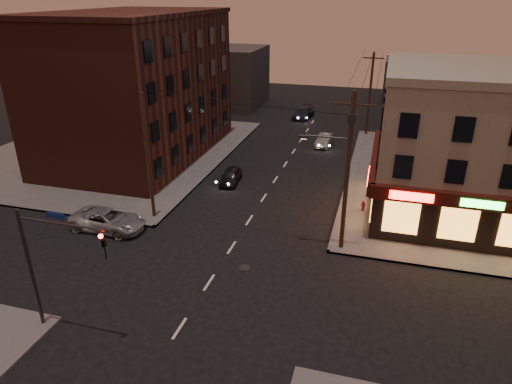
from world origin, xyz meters
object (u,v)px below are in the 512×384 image
(suv_cross, at_px, (108,220))
(sedan_mid, at_px, (325,140))
(sedan_far, at_px, (303,113))
(sedan_near, at_px, (231,176))
(fire_hydrant, at_px, (363,205))

(suv_cross, bearing_deg, sedan_mid, -25.44)
(sedan_far, bearing_deg, sedan_near, -87.43)
(suv_cross, relative_size, sedan_mid, 1.38)
(suv_cross, relative_size, sedan_far, 1.11)
(sedan_near, distance_m, sedan_far, 23.14)
(suv_cross, relative_size, fire_hydrant, 6.80)
(sedan_near, xyz_separation_m, sedan_far, (2.06, 23.05, 0.07))
(suv_cross, distance_m, sedan_near, 11.65)
(sedan_far, bearing_deg, suv_cross, -95.00)
(suv_cross, xyz_separation_m, sedan_mid, (11.77, 22.71, -0.10))
(sedan_near, relative_size, fire_hydrant, 4.69)
(sedan_far, xyz_separation_m, fire_hydrant, (9.29, -25.76, -0.11))
(suv_cross, bearing_deg, sedan_far, -10.72)
(sedan_far, height_order, fire_hydrant, sedan_far)
(sedan_near, distance_m, fire_hydrant, 11.67)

